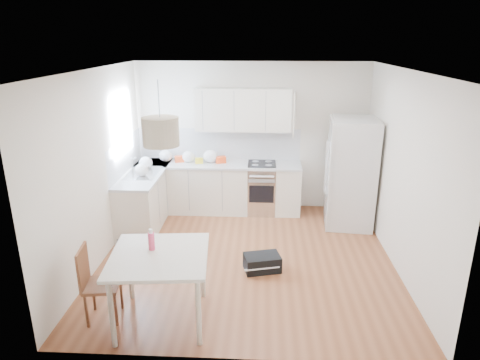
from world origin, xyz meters
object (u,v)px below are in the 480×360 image
Objects in this scene: dining_table at (159,262)px; dining_chair at (102,284)px; gym_bag at (262,263)px; refrigerator at (352,173)px.

dining_table is 1.27× the size of dining_chair.
gym_bag is at bearing 25.36° from dining_chair.
dining_table is at bearing -6.96° from dining_chair.
dining_chair reaches higher than gym_bag.
gym_bag is (1.81, 1.16, -0.34)m from dining_chair.
refrigerator is 3.77× the size of gym_bag.
dining_table is (-2.64, -2.86, -0.18)m from refrigerator.
refrigerator is 2.41m from gym_bag.
refrigerator reaches higher than dining_table.
refrigerator is at bearing 42.31° from dining_table.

